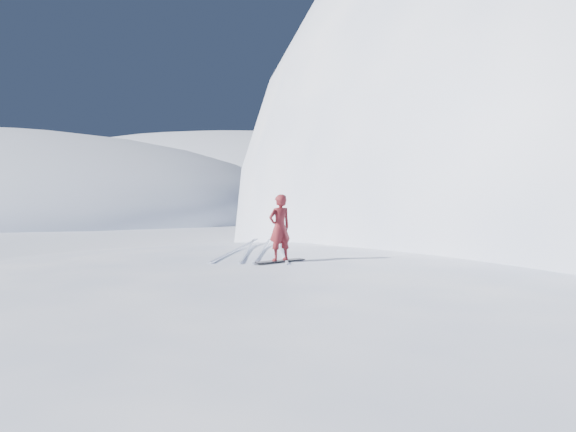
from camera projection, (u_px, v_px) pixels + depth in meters
name	position (u px, v px, depth m)	size (l,w,h in m)	color
ground	(267.00, 383.00, 11.20)	(400.00, 400.00, 0.00)	white
near_ridge	(330.00, 345.00, 13.93)	(36.00, 28.00, 4.80)	white
peak_shoulder	(529.00, 265.00, 28.64)	(28.00, 24.00, 18.00)	white
far_ridge_c	(221.00, 206.00, 126.98)	(140.00, 90.00, 36.00)	white
wind_bumps	(267.00, 351.00, 13.39)	(16.00, 14.40, 1.00)	white
snowboard	(280.00, 261.00, 12.98)	(1.39, 0.26, 0.02)	black
snowboarder	(280.00, 228.00, 12.93)	(0.61, 0.40, 1.67)	maroon
board_tracks	(257.00, 248.00, 15.64)	(2.57, 5.99, 0.04)	silver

